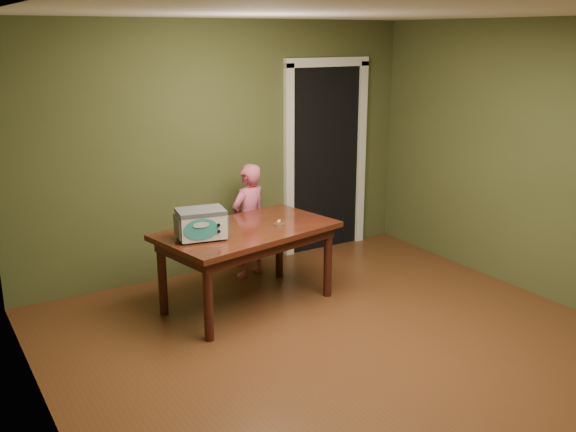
{
  "coord_description": "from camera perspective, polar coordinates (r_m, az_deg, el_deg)",
  "views": [
    {
      "loc": [
        -2.85,
        -3.5,
        2.45
      ],
      "look_at": [
        -0.11,
        1.0,
        0.95
      ],
      "focal_mm": 40.0,
      "sensor_mm": 36.0,
      "label": 1
    }
  ],
  "objects": [
    {
      "name": "doorway",
      "position": [
        7.66,
        2.07,
        5.39
      ],
      "size": [
        1.1,
        0.66,
        2.25
      ],
      "color": "black",
      "rests_on": "ground"
    },
    {
      "name": "baking_pan",
      "position": [
        5.89,
        -0.8,
        -0.76
      ],
      "size": [
        0.1,
        0.1,
        0.02
      ],
      "color": "silver",
      "rests_on": "dining_table"
    },
    {
      "name": "dining_table",
      "position": [
        5.87,
        -3.63,
        -2.01
      ],
      "size": [
        1.74,
        1.19,
        0.75
      ],
      "rotation": [
        0.0,
        0.0,
        0.19
      ],
      "color": "#37140C",
      "rests_on": "floor"
    },
    {
      "name": "floor",
      "position": [
        5.14,
        7.03,
        -12.73
      ],
      "size": [
        5.0,
        5.0,
        0.0
      ],
      "primitive_type": "plane",
      "color": "#552E18",
      "rests_on": "ground"
    },
    {
      "name": "toy_oven",
      "position": [
        5.53,
        -7.74,
        -0.61
      ],
      "size": [
        0.47,
        0.35,
        0.26
      ],
      "rotation": [
        0.0,
        0.0,
        -0.18
      ],
      "color": "#4C4F54",
      "rests_on": "dining_table"
    },
    {
      "name": "room_shell",
      "position": [
        4.57,
        7.75,
        6.4
      ],
      "size": [
        4.52,
        5.02,
        2.61
      ],
      "color": "#474E29",
      "rests_on": "ground"
    },
    {
      "name": "spatula",
      "position": [
        5.97,
        -0.86,
        -0.6
      ],
      "size": [
        0.13,
        0.16,
        0.01
      ],
      "primitive_type": "cube",
      "rotation": [
        0.0,
        0.0,
        0.94
      ],
      "color": "#DAC15F",
      "rests_on": "dining_table"
    },
    {
      "name": "child",
      "position": [
        6.61,
        -3.5,
        -0.43
      ],
      "size": [
        0.5,
        0.39,
        1.19
      ],
      "primitive_type": "imported",
      "rotation": [
        0.0,
        0.0,
        3.42
      ],
      "color": "#C35070",
      "rests_on": "floor"
    }
  ]
}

